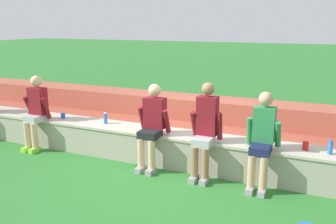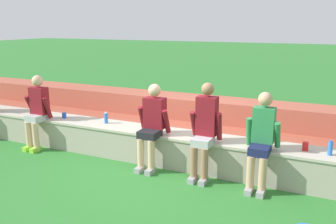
% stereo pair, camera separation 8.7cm
% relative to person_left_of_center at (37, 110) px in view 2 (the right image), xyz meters
% --- Properties ---
extents(ground_plane, '(80.00, 80.00, 0.00)m').
position_rel_person_left_of_center_xyz_m(ground_plane, '(2.61, 0.04, -0.74)').
color(ground_plane, '#2D752D').
extents(stone_seating_wall, '(9.72, 0.60, 0.54)m').
position_rel_person_left_of_center_xyz_m(stone_seating_wall, '(2.61, 0.33, -0.45)').
color(stone_seating_wall, '#A8A08E').
rests_on(stone_seating_wall, ground).
extents(brick_bleachers, '(12.35, 1.44, 0.85)m').
position_rel_person_left_of_center_xyz_m(brick_bleachers, '(2.61, 1.61, -0.38)').
color(brick_bleachers, '#A14B36').
rests_on(brick_bleachers, ground).
extents(person_left_of_center, '(0.50, 0.50, 1.38)m').
position_rel_person_left_of_center_xyz_m(person_left_of_center, '(0.00, 0.00, 0.00)').
color(person_left_of_center, '#DBAD89').
rests_on(person_left_of_center, ground).
extents(person_center, '(0.52, 0.57, 1.37)m').
position_rel_person_left_of_center_xyz_m(person_center, '(2.39, 0.05, 0.00)').
color(person_center, '#DBAD89').
rests_on(person_center, ground).
extents(person_right_of_center, '(0.48, 0.55, 1.46)m').
position_rel_person_left_of_center_xyz_m(person_right_of_center, '(3.28, 0.03, 0.03)').
color(person_right_of_center, '#996B4C').
rests_on(person_right_of_center, ground).
extents(person_far_right, '(0.48, 0.58, 1.38)m').
position_rel_person_left_of_center_xyz_m(person_far_right, '(4.13, 0.03, -0.00)').
color(person_far_right, tan).
rests_on(person_far_right, ground).
extents(water_bottle_mid_left, '(0.07, 0.07, 0.21)m').
position_rel_person_left_of_center_xyz_m(water_bottle_mid_left, '(5.01, 0.29, -0.10)').
color(water_bottle_mid_left, blue).
rests_on(water_bottle_mid_left, stone_seating_wall).
extents(water_bottle_near_right, '(0.07, 0.07, 0.21)m').
position_rel_person_left_of_center_xyz_m(water_bottle_near_right, '(1.29, 0.36, -0.10)').
color(water_bottle_near_right, blue).
rests_on(water_bottle_near_right, stone_seating_wall).
extents(plastic_cup_middle, '(0.08, 0.08, 0.12)m').
position_rel_person_left_of_center_xyz_m(plastic_cup_middle, '(4.69, 0.34, -0.13)').
color(plastic_cup_middle, red).
rests_on(plastic_cup_middle, stone_seating_wall).
extents(plastic_cup_right_end, '(0.08, 0.08, 0.10)m').
position_rel_person_left_of_center_xyz_m(plastic_cup_right_end, '(0.35, 0.33, -0.14)').
color(plastic_cup_right_end, blue).
rests_on(plastic_cup_right_end, stone_seating_wall).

